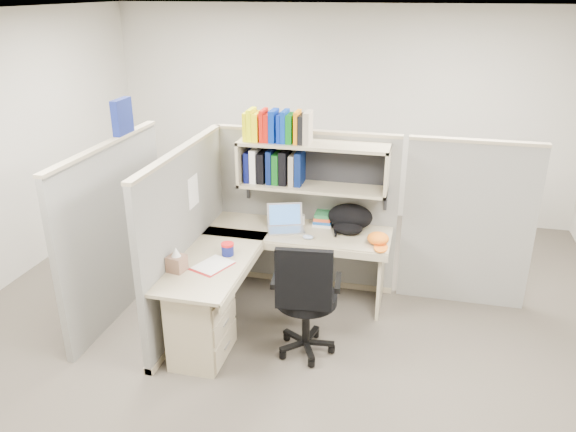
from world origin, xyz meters
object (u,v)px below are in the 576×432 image
(snack_canister, at_px, (228,249))
(laptop, at_px, (286,219))
(task_chair, at_px, (306,316))
(backpack, at_px, (349,219))
(desk, at_px, (230,297))

(snack_canister, bearing_deg, laptop, 59.63)
(laptop, height_order, task_chair, task_chair)
(task_chair, bearing_deg, backpack, 78.55)
(backpack, xyz_separation_m, task_chair, (-0.20, -1.01, -0.48))
(laptop, distance_m, snack_canister, 0.73)
(desk, relative_size, snack_canister, 15.57)
(desk, relative_size, laptop, 5.15)
(desk, relative_size, backpack, 4.12)
(laptop, relative_size, task_chair, 0.32)
(backpack, distance_m, snack_canister, 1.21)
(laptop, height_order, snack_canister, laptop)
(desk, bearing_deg, backpack, 47.66)
(backpack, xyz_separation_m, snack_canister, (-0.95, -0.75, -0.07))
(desk, distance_m, backpack, 1.36)
(laptop, distance_m, backpack, 0.60)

